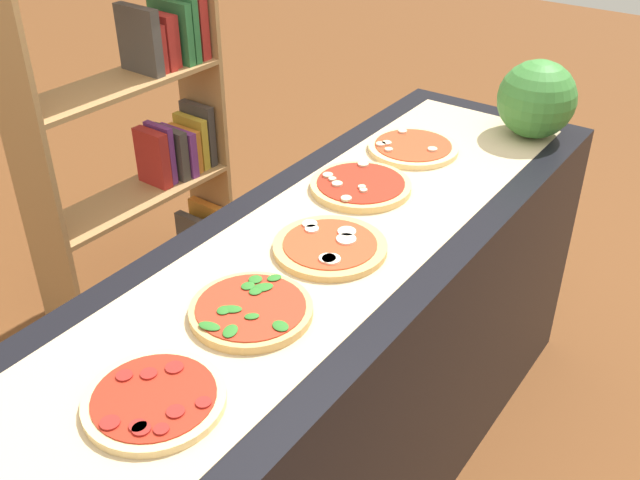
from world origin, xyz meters
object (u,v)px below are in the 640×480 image
pizza_pepperoni_0 (155,400)px  pizza_mushroom_3 (360,186)px  pizza_spinach_1 (251,310)px  watermelon (537,99)px  bookshelf (151,133)px  pizza_mushroom_4 (413,148)px  pizza_mozzarella_2 (330,246)px

pizza_pepperoni_0 → pizza_mushroom_3: size_ratio=0.94×
pizza_pepperoni_0 → pizza_spinach_1: (0.30, 0.02, 0.00)m
pizza_spinach_1 → watermelon: 1.23m
pizza_mushroom_3 → bookshelf: bearing=77.9°
pizza_mushroom_4 → watermelon: size_ratio=1.13×
pizza_mushroom_3 → pizza_mushroom_4: pizza_mushroom_3 is taller
pizza_spinach_1 → pizza_mushroom_3: 0.61m
bookshelf → watermelon: bearing=-74.1°
pizza_spinach_1 → pizza_mozzarella_2: (0.30, 0.00, -0.00)m
pizza_spinach_1 → bookshelf: (0.84, 1.20, -0.21)m
pizza_mozzarella_2 → pizza_spinach_1: bearing=-179.1°
pizza_mozzarella_2 → bookshelf: bearing=66.0°
pizza_mushroom_4 → pizza_pepperoni_0: bearing=-173.5°
pizza_mozzarella_2 → bookshelf: 1.33m
pizza_mushroom_3 → pizza_mushroom_4: (0.30, 0.00, -0.00)m
pizza_mozzarella_2 → pizza_pepperoni_0: bearing=-177.2°
bookshelf → pizza_spinach_1: bearing=-124.8°
pizza_pepperoni_0 → pizza_mushroom_4: (1.20, 0.14, 0.00)m
pizza_mozzarella_2 → watermelon: 0.94m
pizza_mozzarella_2 → pizza_mushroom_4: size_ratio=1.01×
pizza_mushroom_4 → pizza_spinach_1: bearing=-172.9°
pizza_mozzarella_2 → pizza_mushroom_3: pizza_mushroom_3 is taller
watermelon → pizza_mozzarella_2: bearing=171.3°
pizza_spinach_1 → pizza_mushroom_4: bearing=7.1°
pizza_pepperoni_0 → pizza_mushroom_3: pizza_mushroom_3 is taller
pizza_pepperoni_0 → pizza_mushroom_4: pizza_mushroom_4 is taller
pizza_spinach_1 → pizza_mushroom_3: size_ratio=0.94×
watermelon → bookshelf: size_ratio=0.17×
pizza_spinach_1 → pizza_mozzarella_2: pizza_spinach_1 is taller
pizza_mushroom_3 → watermelon: watermelon is taller
pizza_mushroom_3 → pizza_mushroom_4: size_ratio=1.02×
pizza_mushroom_3 → bookshelf: size_ratio=0.20×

